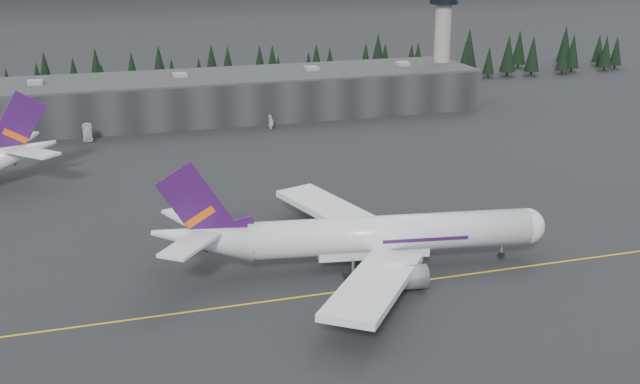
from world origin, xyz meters
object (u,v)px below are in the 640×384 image
object	(u,v)px
terminal	(215,96)
control_tower	(443,28)
gse_vehicle_a	(88,140)
jet_main	(356,236)
gse_vehicle_b	(271,126)

from	to	relation	value
terminal	control_tower	xyz separation A→B (m)	(75.00, 3.00, 17.11)
control_tower	gse_vehicle_a	xyz separation A→B (m)	(-112.51, -23.15, -22.67)
gse_vehicle_a	terminal	bearing A→B (deg)	30.58
terminal	jet_main	xyz separation A→B (m)	(1.94, -118.73, -0.85)
gse_vehicle_a	gse_vehicle_b	size ratio (longest dim) A/B	1.31
control_tower	gse_vehicle_b	size ratio (longest dim) A/B	9.28
terminal	gse_vehicle_a	size ratio (longest dim) A/B	30.02
control_tower	gse_vehicle_a	distance (m)	117.08
terminal	jet_main	distance (m)	118.75
terminal	control_tower	size ratio (longest dim) A/B	4.24
terminal	jet_main	size ratio (longest dim) A/B	2.45
terminal	gse_vehicle_a	bearing A→B (deg)	-151.76
control_tower	gse_vehicle_a	size ratio (longest dim) A/B	7.07
gse_vehicle_a	gse_vehicle_b	world-z (taller)	gse_vehicle_a
terminal	gse_vehicle_a	world-z (taller)	terminal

